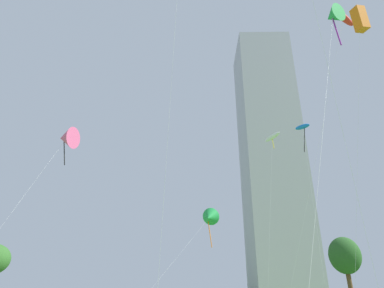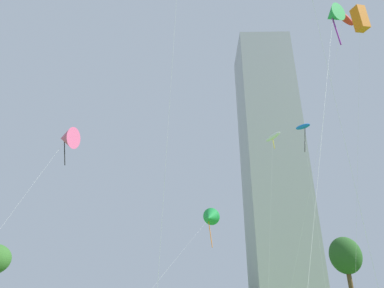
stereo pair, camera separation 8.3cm
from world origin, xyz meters
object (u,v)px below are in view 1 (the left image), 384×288
kite_flying_1 (67,138)px  kite_flying_2 (272,137)px  kite_flying_8 (303,127)px  kite_flying_7 (210,217)px  kite_flying_0 (344,18)px  distant_highrise_0 (270,152)px  kite_flying_6 (360,19)px  kite_flying_5 (333,16)px  park_tree_2 (345,256)px

kite_flying_1 → kite_flying_2: bearing=5.7°
kite_flying_8 → kite_flying_1: bearing=-176.4°
kite_flying_7 → kite_flying_8: bearing=-15.1°
kite_flying_0 → distant_highrise_0: bearing=65.4°
kite_flying_6 → kite_flying_8: kite_flying_6 is taller
kite_flying_2 → kite_flying_5: bearing=-109.3°
kite_flying_5 → kite_flying_8: 27.42m
kite_flying_8 → distant_highrise_0: (34.07, 68.71, 27.01)m
kite_flying_1 → kite_flying_5: bearing=-48.0°
kite_flying_5 → kite_flying_7: size_ratio=1.75×
kite_flying_5 → park_tree_2: 30.22m
kite_flying_0 → kite_flying_1: bearing=152.3°
kite_flying_5 → kite_flying_8: bearing=60.3°
kite_flying_5 → kite_flying_6: size_ratio=0.78×
kite_flying_0 → kite_flying_2: (0.11, 17.37, -6.46)m
kite_flying_5 → kite_flying_7: kite_flying_5 is taller
kite_flying_2 → park_tree_2: (6.80, -2.58, -16.73)m
kite_flying_2 → kite_flying_7: (-9.06, 3.04, -11.73)m
kite_flying_5 → distant_highrise_0: bearing=62.8°
kite_flying_5 → kite_flying_7: (-0.55, 27.30, -9.45)m
kite_flying_0 → kite_flying_8: bearing=73.2°
kite_flying_8 → park_tree_2: kite_flying_8 is taller
kite_flying_1 → distant_highrise_0: distant_highrise_0 is taller
kite_flying_6 → kite_flying_8: size_ratio=1.08×
kite_flying_6 → park_tree_2: 27.84m
park_tree_2 → distant_highrise_0: 90.00m
kite_flying_7 → distant_highrise_0: (48.03, 64.96, 40.65)m
kite_flying_7 → distant_highrise_0: size_ratio=0.12×
kite_flying_0 → kite_flying_6: kite_flying_0 is taller
kite_flying_0 → kite_flying_2: bearing=89.6°
kite_flying_1 → kite_flying_7: kite_flying_1 is taller
kite_flying_0 → kite_flying_1: 33.32m
kite_flying_1 → park_tree_2: 36.63m
kite_flying_6 → kite_flying_0: bearing=65.2°
distant_highrise_0 → kite_flying_8: bearing=-100.2°
kite_flying_1 → kite_flying_7: size_ratio=1.57×
kite_flying_5 → kite_flying_6: bearing=28.8°
kite_flying_0 → kite_flying_1: kite_flying_0 is taller
kite_flying_5 → kite_flying_2: bearing=70.7°
kite_flying_1 → kite_flying_7: (18.79, 5.82, -6.86)m
kite_flying_6 → distant_highrise_0: 100.65m
kite_flying_2 → distant_highrise_0: (38.98, 67.99, 28.93)m
kite_flying_5 → kite_flying_8: kite_flying_8 is taller
kite_flying_6 → park_tree_2: kite_flying_6 is taller
kite_flying_6 → kite_flying_7: size_ratio=2.23×
kite_flying_0 → distant_highrise_0: 96.54m
kite_flying_5 → distant_highrise_0: size_ratio=0.20×
distant_highrise_0 → kite_flying_0: bearing=-98.4°
kite_flying_8 → distant_highrise_0: size_ratio=0.24×
kite_flying_5 → kite_flying_6: (6.98, 3.84, 5.24)m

